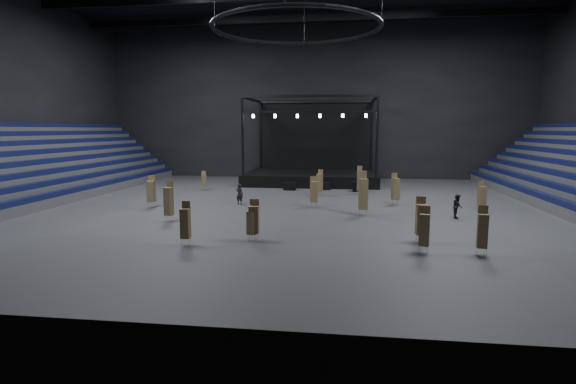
# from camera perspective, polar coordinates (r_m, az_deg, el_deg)

# --- Properties ---
(floor) EXTENTS (50.00, 50.00, 0.00)m
(floor) POSITION_cam_1_polar(r_m,az_deg,el_deg) (33.90, 0.99, -1.89)
(floor) COLOR #414143
(floor) RESTS_ON ground
(wall_back) EXTENTS (50.00, 0.20, 18.00)m
(wall_back) POSITION_cam_1_polar(r_m,az_deg,el_deg) (54.41, 3.58, 11.31)
(wall_back) COLOR black
(wall_back) RESTS_ON ground
(wall_front) EXTENTS (50.00, 0.20, 18.00)m
(wall_front) POSITION_cam_1_polar(r_m,az_deg,el_deg) (13.16, -10.19, 21.95)
(wall_front) COLOR black
(wall_front) RESTS_ON ground
(bleachers_left) EXTENTS (7.20, 40.00, 6.40)m
(bleachers_left) POSITION_cam_1_polar(r_m,az_deg,el_deg) (42.80, -31.18, 1.35)
(bleachers_left) COLOR #525255
(bleachers_left) RESTS_ON floor
(stage) EXTENTS (14.00, 10.00, 9.20)m
(stage) POSITION_cam_1_polar(r_m,az_deg,el_deg) (49.76, 3.12, 2.93)
(stage) COLOR black
(stage) RESTS_ON floor
(truss_ring) EXTENTS (12.30, 12.30, 5.15)m
(truss_ring) POSITION_cam_1_polar(r_m,az_deg,el_deg) (34.17, 1.04, 20.13)
(truss_ring) COLOR black
(truss_ring) RESTS_ON ceiling
(flight_case_left) EXTENTS (1.18, 0.68, 0.75)m
(flight_case_left) POSITION_cam_1_polar(r_m,az_deg,el_deg) (43.09, 0.22, 0.73)
(flight_case_left) COLOR black
(flight_case_left) RESTS_ON floor
(flight_case_mid) EXTENTS (1.18, 0.80, 0.72)m
(flight_case_mid) POSITION_cam_1_polar(r_m,az_deg,el_deg) (43.47, 4.69, 0.74)
(flight_case_mid) COLOR black
(flight_case_mid) RESTS_ON floor
(flight_case_right) EXTENTS (1.39, 0.73, 0.92)m
(flight_case_right) POSITION_cam_1_polar(r_m,az_deg,el_deg) (42.63, 9.14, 0.66)
(flight_case_right) COLOR black
(flight_case_right) RESTS_ON floor
(chair_stack_0) EXTENTS (0.51, 0.51, 2.34)m
(chair_stack_0) POSITION_cam_1_polar(r_m,az_deg,el_deg) (22.57, 23.46, -4.45)
(chair_stack_0) COLOR silver
(chair_stack_0) RESTS_ON floor
(chair_stack_1) EXTENTS (0.56, 0.56, 2.25)m
(chair_stack_1) POSITION_cam_1_polar(r_m,az_deg,el_deg) (22.00, 16.93, -4.51)
(chair_stack_1) COLOR silver
(chair_stack_1) RESTS_ON floor
(chair_stack_2) EXTENTS (0.63, 0.63, 3.04)m
(chair_stack_2) POSITION_cam_1_polar(r_m,az_deg,el_deg) (30.64, 9.53, -0.14)
(chair_stack_2) COLOR silver
(chair_stack_2) RESTS_ON floor
(chair_stack_3) EXTENTS (0.58, 0.58, 2.16)m
(chair_stack_3) POSITION_cam_1_polar(r_m,az_deg,el_deg) (34.62, 23.40, -0.44)
(chair_stack_3) COLOR silver
(chair_stack_3) RESTS_ON floor
(chair_stack_4) EXTENTS (0.54, 0.54, 2.39)m
(chair_stack_4) POSITION_cam_1_polar(r_m,az_deg,el_deg) (24.02, 16.56, -3.27)
(chair_stack_4) COLOR silver
(chair_stack_4) RESTS_ON floor
(chair_stack_5) EXTENTS (0.57, 0.57, 2.39)m
(chair_stack_5) POSITION_cam_1_polar(r_m,az_deg,el_deg) (34.92, -16.98, 0.15)
(chair_stack_5) COLOR silver
(chair_stack_5) RESTS_ON floor
(chair_stack_6) EXTENTS (0.55, 0.55, 2.61)m
(chair_stack_6) POSITION_cam_1_polar(r_m,az_deg,el_deg) (29.37, -14.91, -1.06)
(chair_stack_6) COLOR silver
(chair_stack_6) RESTS_ON floor
(chair_stack_7) EXTENTS (0.60, 0.60, 2.32)m
(chair_stack_7) POSITION_cam_1_polar(r_m,az_deg,el_deg) (33.56, 3.29, 0.08)
(chair_stack_7) COLOR silver
(chair_stack_7) RESTS_ON floor
(chair_stack_8) EXTENTS (0.65, 0.65, 2.48)m
(chair_stack_8) POSITION_cam_1_polar(r_m,az_deg,el_deg) (35.52, 13.48, 0.44)
(chair_stack_8) COLOR silver
(chair_stack_8) RESTS_ON floor
(chair_stack_9) EXTENTS (0.58, 0.58, 2.32)m
(chair_stack_9) POSITION_cam_1_polar(r_m,az_deg,el_deg) (39.50, 4.05, 1.26)
(chair_stack_9) COLOR silver
(chair_stack_9) RESTS_ON floor
(chair_stack_10) EXTENTS (0.53, 0.53, 2.18)m
(chair_stack_10) POSITION_cam_1_polar(r_m,az_deg,el_deg) (23.56, -4.33, -3.40)
(chair_stack_10) COLOR silver
(chair_stack_10) RESTS_ON floor
(chair_stack_11) EXTENTS (0.56, 0.56, 1.84)m
(chair_stack_11) POSITION_cam_1_polar(r_m,az_deg,el_deg) (23.53, -4.60, -3.86)
(chair_stack_11) COLOR silver
(chair_stack_11) RESTS_ON floor
(chair_stack_12) EXTENTS (0.51, 0.51, 2.58)m
(chair_stack_12) POSITION_cam_1_polar(r_m,az_deg,el_deg) (40.56, 9.09, 1.50)
(chair_stack_12) COLOR silver
(chair_stack_12) RESTS_ON floor
(chair_stack_13) EXTENTS (0.57, 0.57, 1.86)m
(chair_stack_13) POSITION_cam_1_polar(r_m,az_deg,el_deg) (43.63, -10.64, 1.51)
(chair_stack_13) COLOR silver
(chair_stack_13) RESTS_ON floor
(chair_stack_14) EXTENTS (0.44, 0.44, 2.24)m
(chair_stack_14) POSITION_cam_1_polar(r_m,az_deg,el_deg) (23.12, -12.89, -3.82)
(chair_stack_14) COLOR silver
(chair_stack_14) RESTS_ON floor
(man_center) EXTENTS (0.69, 0.57, 1.63)m
(man_center) POSITION_cam_1_polar(r_m,az_deg,el_deg) (35.05, -6.17, -0.26)
(man_center) COLOR black
(man_center) RESTS_ON floor
(crew_member) EXTENTS (0.69, 0.84, 1.57)m
(crew_member) POSITION_cam_1_polar(r_m,az_deg,el_deg) (31.54, 20.72, -1.71)
(crew_member) COLOR black
(crew_member) RESTS_ON floor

